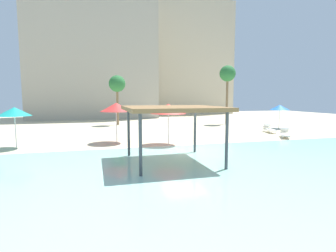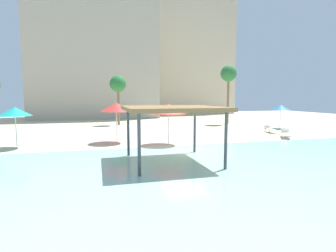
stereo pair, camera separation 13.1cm
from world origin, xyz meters
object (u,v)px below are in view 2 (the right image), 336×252
(beach_umbrella_blue_2, at_px, (281,107))
(lounge_chair_1, at_px, (270,129))
(palm_tree_1, at_px, (118,85))
(beach_umbrella_teal_1, at_px, (15,112))
(shade_pavilion, at_px, (172,110))
(beach_umbrella_red_3, at_px, (168,109))
(beach_umbrella_red_0, at_px, (116,107))
(lounge_chair_2, at_px, (286,134))
(palm_tree_0, at_px, (229,75))

(beach_umbrella_blue_2, relative_size, lounge_chair_1, 1.23)
(palm_tree_1, bearing_deg, beach_umbrella_teal_1, -120.36)
(shade_pavilion, bearing_deg, beach_umbrella_red_3, 76.85)
(beach_umbrella_red_0, xyz_separation_m, beach_umbrella_blue_2, (16.95, 4.24, -0.34))
(beach_umbrella_blue_2, height_order, beach_umbrella_red_3, beach_umbrella_red_3)
(palm_tree_1, bearing_deg, beach_umbrella_red_0, -95.08)
(shade_pavilion, relative_size, palm_tree_1, 0.79)
(beach_umbrella_red_0, bearing_deg, beach_umbrella_red_3, -28.55)
(lounge_chair_2, bearing_deg, lounge_chair_1, -159.20)
(lounge_chair_1, bearing_deg, beach_umbrella_teal_1, -69.56)
(beach_umbrella_red_3, bearing_deg, beach_umbrella_blue_2, 23.93)
(beach_umbrella_red_0, height_order, palm_tree_1, palm_tree_1)
(lounge_chair_1, bearing_deg, shade_pavilion, -40.03)
(palm_tree_1, bearing_deg, palm_tree_0, -10.13)
(shade_pavilion, bearing_deg, palm_tree_0, 54.75)
(beach_umbrella_red_0, bearing_deg, lounge_chair_1, 6.99)
(beach_umbrella_red_3, distance_m, palm_tree_1, 14.28)
(shade_pavilion, height_order, palm_tree_0, palm_tree_0)
(beach_umbrella_red_0, bearing_deg, beach_umbrella_blue_2, 14.06)
(palm_tree_0, relative_size, palm_tree_1, 1.22)
(beach_umbrella_teal_1, relative_size, palm_tree_0, 0.37)
(lounge_chair_1, distance_m, palm_tree_1, 17.07)
(beach_umbrella_red_3, height_order, palm_tree_1, palm_tree_1)
(shade_pavilion, xyz_separation_m, palm_tree_0, (11.71, 16.56, 3.24))
(shade_pavilion, height_order, beach_umbrella_red_3, beach_umbrella_red_3)
(palm_tree_0, bearing_deg, palm_tree_1, 169.87)
(beach_umbrella_red_0, height_order, beach_umbrella_blue_2, beach_umbrella_red_0)
(shade_pavilion, xyz_separation_m, palm_tree_1, (-1.09, 18.85, 2.05))
(beach_umbrella_red_3, xyz_separation_m, lounge_chair_1, (10.57, 3.51, -2.11))
(beach_umbrella_blue_2, distance_m, palm_tree_0, 7.36)
(beach_umbrella_red_0, relative_size, palm_tree_1, 0.49)
(lounge_chair_1, relative_size, palm_tree_1, 0.35)
(shade_pavilion, bearing_deg, lounge_chair_1, 35.72)
(beach_umbrella_teal_1, xyz_separation_m, lounge_chair_1, (20.20, 2.19, -1.98))
(beach_umbrella_red_3, height_order, lounge_chair_2, beach_umbrella_red_3)
(beach_umbrella_blue_2, xyz_separation_m, lounge_chair_1, (-3.06, -2.54, -1.84))
(beach_umbrella_blue_2, bearing_deg, lounge_chair_2, -124.47)
(beach_umbrella_red_3, distance_m, lounge_chair_2, 10.05)
(palm_tree_0, bearing_deg, beach_umbrella_red_3, -132.19)
(beach_umbrella_red_3, height_order, lounge_chair_1, beach_umbrella_red_3)
(shade_pavilion, relative_size, beach_umbrella_red_3, 1.63)
(beach_umbrella_teal_1, xyz_separation_m, lounge_chair_2, (19.44, -0.83, -1.98))
(beach_umbrella_blue_2, xyz_separation_m, palm_tree_1, (-15.87, 7.88, 2.48))
(beach_umbrella_red_3, height_order, palm_tree_0, palm_tree_0)
(beach_umbrella_red_0, bearing_deg, beach_umbrella_teal_1, -175.59)
(beach_umbrella_red_0, distance_m, lounge_chair_2, 13.38)
(beach_umbrella_red_0, xyz_separation_m, palm_tree_0, (13.87, 9.84, 3.33))
(beach_umbrella_blue_2, xyz_separation_m, lounge_chair_2, (-3.81, -5.55, -1.84))
(beach_umbrella_red_0, distance_m, lounge_chair_1, 14.16)
(shade_pavilion, relative_size, palm_tree_0, 0.65)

